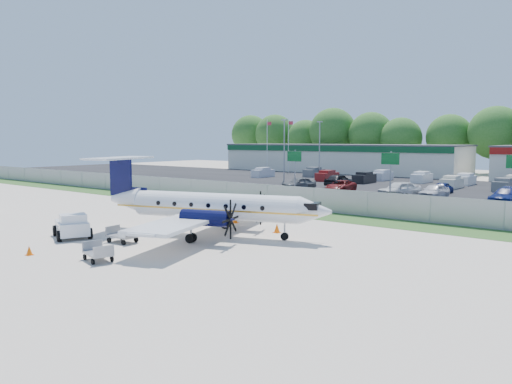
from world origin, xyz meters
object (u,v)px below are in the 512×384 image
Objects in this scene: aircraft at (211,206)px; pushback_tug at (72,226)px; baggage_cart_far at (122,235)px; baggage_cart_near at (98,253)px.

aircraft is 8.69m from pushback_tug.
baggage_cart_far is (-2.52, -4.97, -1.46)m from aircraft.
baggage_cart_near is (0.28, -8.55, -1.47)m from aircraft.
aircraft is at bearing 63.12° from baggage_cart_far.
aircraft reaches higher than baggage_cart_near.
aircraft is at bearing 91.88° from baggage_cart_near.
pushback_tug reaches higher than baggage_cart_near.
baggage_cart_far is (-2.80, 3.58, 0.01)m from baggage_cart_near.
pushback_tug is 6.94m from baggage_cart_near.
baggage_cart_far is (3.65, 1.04, -0.31)m from pushback_tug.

